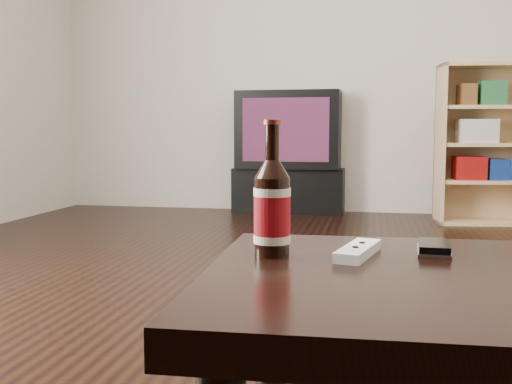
% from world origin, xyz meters
% --- Properties ---
extents(floor, '(5.00, 6.00, 0.01)m').
position_xyz_m(floor, '(0.00, 0.00, -0.01)').
color(floor, black).
rests_on(floor, ground).
extents(wall_back, '(5.00, 0.02, 2.70)m').
position_xyz_m(wall_back, '(0.00, 3.01, 1.35)').
color(wall_back, beige).
rests_on(wall_back, ground).
extents(tv_stand, '(0.90, 0.47, 0.36)m').
position_xyz_m(tv_stand, '(-0.58, 2.98, 0.18)').
color(tv_stand, black).
rests_on(tv_stand, floor).
extents(tv, '(0.83, 0.54, 0.62)m').
position_xyz_m(tv, '(-0.58, 2.97, 0.66)').
color(tv, black).
rests_on(tv, tv_stand).
extents(bookshelf, '(0.63, 0.34, 1.12)m').
position_xyz_m(bookshelf, '(0.82, 2.56, 0.58)').
color(bookshelf, tan).
rests_on(bookshelf, floor).
extents(beer_bottle, '(0.09, 0.09, 0.25)m').
position_xyz_m(beer_bottle, '(-0.10, -0.82, 0.51)').
color(beer_bottle, black).
rests_on(beer_bottle, coffee_table).
extents(phone, '(0.07, 0.12, 0.02)m').
position_xyz_m(phone, '(0.19, -0.73, 0.43)').
color(phone, '#B7B8BA').
rests_on(phone, coffee_table).
extents(remote, '(0.09, 0.18, 0.02)m').
position_xyz_m(remote, '(0.05, -0.79, 0.43)').
color(remote, white).
rests_on(remote, coffee_table).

